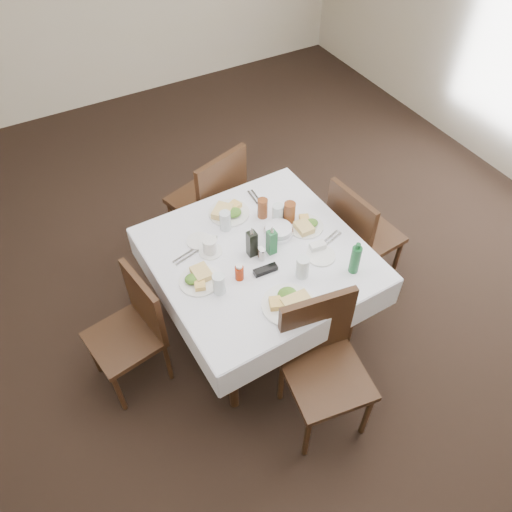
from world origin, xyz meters
The scene contains 33 objects.
ground_plane centered at (0.00, 0.00, 0.00)m, with size 7.00×7.00×0.00m, color black.
room_shell centered at (0.00, 0.00, 1.71)m, with size 6.04×7.04×2.80m.
dining_table centered at (0.08, -0.04, 0.68)m, with size 1.28×1.28×0.76m.
chair_north centered at (0.15, 0.79, 0.55)m, with size 0.58×0.58×0.97m.
chair_south centered at (0.10, -0.74, 0.54)m, with size 0.51×0.51×0.94m.
chair_east centered at (0.90, -0.02, 0.52)m, with size 0.47×0.47×0.92m.
chair_west centered at (-0.75, 0.02, 0.49)m, with size 0.46×0.46×0.85m.
meal_north centered at (0.08, 0.35, 0.79)m, with size 0.27×0.27×0.06m.
meal_south centered at (0.03, -0.48, 0.79)m, with size 0.30×0.30×0.07m.
meal_east centered at (0.45, 0.00, 0.78)m, with size 0.23×0.23×0.05m.
meal_west centered at (-0.33, -0.07, 0.78)m, with size 0.24×0.24×0.05m.
side_plate_a centered at (-0.20, 0.22, 0.77)m, with size 0.15×0.15×0.01m.
side_plate_b centered at (0.39, -0.26, 0.77)m, with size 0.18×0.18×0.01m.
water_n centered at (0.00, 0.24, 0.83)m, with size 0.07×0.07×0.13m.
water_s centered at (0.21, -0.33, 0.83)m, with size 0.08×0.08×0.14m.
water_e centered at (0.32, 0.14, 0.83)m, with size 0.07×0.07×0.14m.
water_w centered at (-0.27, -0.20, 0.83)m, with size 0.07×0.07×0.13m.
iced_tea_a centered at (0.26, 0.23, 0.83)m, with size 0.07×0.07×0.14m.
iced_tea_b centered at (0.38, 0.10, 0.84)m, with size 0.08×0.08×0.16m.
bread_basket centered at (0.27, 0.03, 0.79)m, with size 0.19×0.19×0.06m.
oil_cruet_dark centered at (0.04, -0.04, 0.86)m, with size 0.05×0.05×0.23m.
oil_cruet_green centered at (0.15, -0.08, 0.86)m, with size 0.05×0.05×0.22m.
ketchup_bottle centered at (-0.12, -0.17, 0.81)m, with size 0.05×0.05×0.11m.
salt_shaker centered at (0.07, -0.10, 0.80)m, with size 0.04×0.04×0.09m.
pepper_shaker centered at (0.07, -0.08, 0.80)m, with size 0.03×0.03×0.07m.
coffee_mug centered at (-0.17, 0.10, 0.81)m, with size 0.15×0.14×0.10m.
sunglasses centered at (0.04, -0.20, 0.78)m, with size 0.15×0.06×0.03m.
green_bottle centered at (0.50, -0.45, 0.86)m, with size 0.06×0.06×0.23m.
sugar_caddy centered at (0.41, -0.20, 0.79)m, with size 0.10×0.07×0.05m.
cutlery_n centered at (0.31, 0.41, 0.77)m, with size 0.05×0.18×0.01m.
cutlery_s centered at (-0.04, -0.50, 0.77)m, with size 0.06×0.18×0.01m.
cutlery_e centered at (0.53, -0.17, 0.77)m, with size 0.18×0.09×0.01m.
cutlery_w centered at (-0.32, 0.14, 0.77)m, with size 0.19×0.09×0.01m.
Camera 1 is at (-0.95, -1.86, 3.00)m, focal length 35.00 mm.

